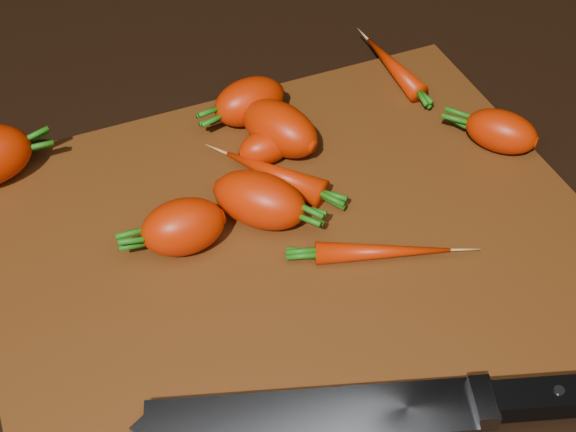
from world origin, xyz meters
name	(u,v)px	position (x,y,z in m)	size (l,w,h in m)	color
ground	(293,252)	(0.00, 0.00, -0.01)	(2.00, 2.00, 0.01)	black
cutting_board	(293,244)	(0.00, 0.00, 0.01)	(0.50, 0.40, 0.01)	#613110
carrot_1	(183,227)	(-0.08, 0.03, 0.04)	(0.07, 0.05, 0.05)	#C12403
carrot_2	(260,200)	(-0.02, 0.03, 0.04)	(0.08, 0.05, 0.05)	#C12403
carrot_3	(280,129)	(0.03, 0.11, 0.04)	(0.08, 0.05, 0.05)	#C12403
carrot_4	(249,101)	(0.02, 0.16, 0.03)	(0.07, 0.04, 0.04)	#C12403
carrot_5	(265,148)	(0.01, 0.10, 0.03)	(0.05, 0.03, 0.03)	#C12403
carrot_6	(501,131)	(0.22, 0.03, 0.03)	(0.07, 0.04, 0.04)	#C12403
carrot_7	(393,66)	(0.18, 0.17, 0.02)	(0.10, 0.02, 0.02)	#C12403
carrot_8	(383,252)	(0.06, -0.05, 0.02)	(0.11, 0.02, 0.02)	#C12403
carrot_9	(274,174)	(0.01, 0.07, 0.02)	(0.10, 0.03, 0.03)	#C12403
knife	(343,413)	(-0.03, -0.17, 0.02)	(0.36, 0.14, 0.02)	gray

